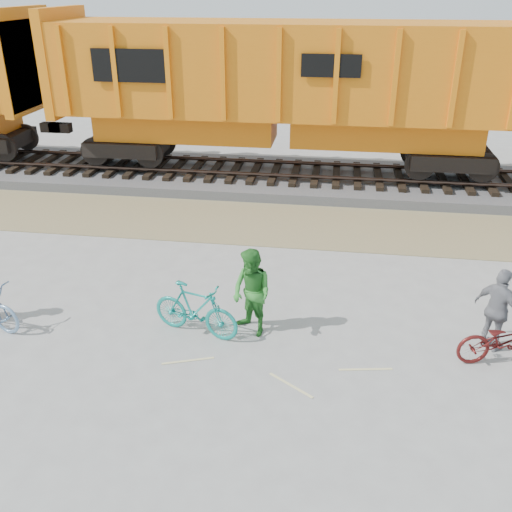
% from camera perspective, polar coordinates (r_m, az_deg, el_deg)
% --- Properties ---
extents(ground, '(120.00, 120.00, 0.00)m').
position_cam_1_polar(ground, '(10.43, -0.31, -8.36)').
color(ground, '#9E9E99').
rests_on(ground, ground).
extents(gravel_strip, '(120.00, 3.00, 0.02)m').
position_cam_1_polar(gravel_strip, '(15.26, 2.81, 3.19)').
color(gravel_strip, '#908159').
rests_on(gravel_strip, ground).
extents(ballast_bed, '(120.00, 4.00, 0.30)m').
position_cam_1_polar(ballast_bed, '(18.49, 3.94, 7.70)').
color(ballast_bed, slate).
rests_on(ballast_bed, ground).
extents(track, '(120.00, 2.60, 0.24)m').
position_cam_1_polar(track, '(18.39, 3.97, 8.65)').
color(track, black).
rests_on(track, ballast_bed).
extents(hopper_car_center, '(14.00, 3.13, 4.65)m').
position_cam_1_polar(hopper_car_center, '(17.85, 2.82, 16.52)').
color(hopper_car_center, black).
rests_on(hopper_car_center, track).
extents(bicycle_teal, '(1.76, 0.92, 1.02)m').
position_cam_1_polar(bicycle_teal, '(10.39, -6.07, -5.34)').
color(bicycle_teal, '#158B80').
rests_on(bicycle_teal, ground).
extents(bicycle_maroon, '(1.75, 0.91, 0.87)m').
position_cam_1_polar(bicycle_maroon, '(10.51, 23.74, -7.71)').
color(bicycle_maroon, '#4D1211').
rests_on(bicycle_maroon, ground).
extents(person_man, '(1.02, 0.99, 1.65)m').
position_cam_1_polar(person_man, '(10.22, -0.43, -3.70)').
color(person_man, '#2E7F2C').
rests_on(person_man, ground).
extents(person_woman, '(0.89, 0.92, 1.54)m').
position_cam_1_polar(person_woman, '(10.64, 23.05, -5.02)').
color(person_woman, slate).
rests_on(person_woman, ground).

